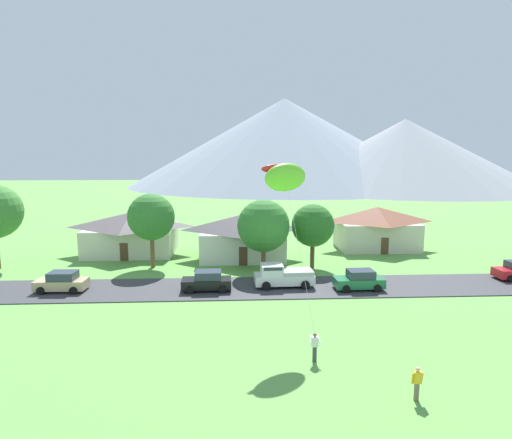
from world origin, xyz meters
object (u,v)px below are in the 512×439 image
Objects in this scene: house_left_center at (377,227)px; parked_car_black_west_end at (207,281)px; house_leftmost at (242,235)px; tree_right_of_center at (313,226)px; tree_near_left at (263,226)px; tree_left_of_center at (151,217)px; pickup_truck_white_west_side at (282,275)px; house_right_center at (132,232)px; watcher_person at (417,383)px; kite_flyer_with_kite at (286,179)px; parked_car_tan_east_end at (62,282)px; parked_car_green_mid_west at (359,280)px.

house_left_center is 2.41× the size of parked_car_black_west_end.
tree_right_of_center reaches higher than house_leftmost.
house_leftmost is 1.37× the size of tree_near_left.
parked_car_black_west_end is (6.15, -8.11, -4.42)m from tree_left_of_center.
tree_right_of_center is 1.26× the size of pickup_truck_white_west_side.
house_left_center is 27.37m from tree_left_of_center.
house_right_center is 8.00m from tree_left_of_center.
pickup_truck_white_west_side is 3.14× the size of watcher_person.
parked_car_black_west_end is at bearing -52.83° from tree_left_of_center.
pickup_truck_white_west_side is (3.32, -11.07, -1.52)m from house_leftmost.
tree_left_of_center reaches higher than house_right_center.
house_left_center is at bearing 47.87° from pickup_truck_white_west_side.
kite_flyer_with_kite is at bearing -121.65° from house_left_center.
house_leftmost is at bearing -167.20° from house_left_center.
tree_left_of_center is (3.70, -6.55, 2.74)m from house_right_center.
parked_car_tan_east_end is at bearing 156.29° from kite_flyer_with_kite.
watcher_person is at bearing -56.98° from parked_car_black_west_end.
house_left_center is 0.92× the size of kite_flyer_with_kite.
house_leftmost reaches higher than pickup_truck_white_west_side.
parked_car_tan_east_end reaches higher than watcher_person.
house_left_center is 6.08× the size of watcher_person.
tree_left_of_center is 4.60× the size of watcher_person.
tree_right_of_center is 16.39m from kite_flyer_with_kite.
parked_car_tan_east_end is at bearing -154.79° from house_left_center.
tree_left_of_center is 1.82× the size of parked_car_black_west_end.
tree_near_left is at bearing 143.81° from parked_car_green_mid_west.
house_right_center is 1.40× the size of tree_left_of_center.
tree_left_of_center is at bearing -60.57° from house_right_center.
kite_flyer_with_kite is (-14.29, -23.18, 7.22)m from house_left_center.
watcher_person is (4.35, -17.57, -0.18)m from pickup_truck_white_west_side.
house_right_center is 1.63× the size of tree_right_of_center.
parked_car_black_west_end is at bearing 123.02° from watcher_person.
tree_left_of_center reaches higher than parked_car_tan_east_end.
pickup_truck_white_west_side is at bearing -73.32° from house_leftmost.
tree_near_left is at bearing 15.96° from parked_car_tan_east_end.
pickup_truck_white_west_side is (-13.46, -14.88, -1.67)m from house_left_center.
tree_near_left is 18.64m from parked_car_tan_east_end.
kite_flyer_with_kite reaches higher than house_left_center.
tree_near_left is 4.36× the size of watcher_person.
watcher_person is at bearing -55.58° from tree_left_of_center.
house_left_center is at bearing 74.31° from watcher_person.
house_right_center is at bearing 148.46° from tree_near_left.
tree_near_left is at bearing 46.18° from parked_car_black_west_end.
house_right_center is at bearing 125.10° from kite_flyer_with_kite.
tree_right_of_center is 8.19m from pickup_truck_white_west_side.
house_leftmost is at bearing 74.60° from parked_car_black_west_end.
house_left_center is at bearing 41.35° from tree_right_of_center.
pickup_truck_white_west_side is (-6.53, 1.12, 0.19)m from parked_car_green_mid_west.
parked_car_black_west_end is 12.33m from parked_car_tan_east_end.
house_leftmost is 2.36× the size of parked_car_green_mid_west.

